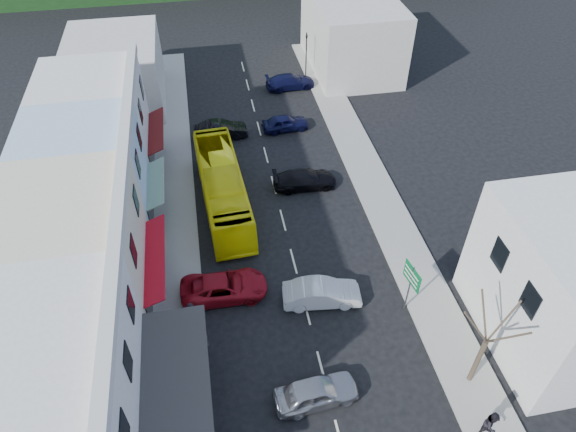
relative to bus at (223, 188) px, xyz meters
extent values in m
plane|color=black|center=(3.93, -10.44, -1.55)|extent=(120.00, 120.00, 0.00)
cube|color=gray|center=(-3.57, -0.44, -1.48)|extent=(3.00, 52.00, 0.15)
cube|color=gray|center=(11.43, -0.44, -1.48)|extent=(3.00, 52.00, 0.15)
cube|color=silver|center=(-8.57, -15.94, 2.45)|extent=(7.00, 9.00, 8.00)
cube|color=#5B1111|center=(-4.47, -15.94, 1.50)|extent=(1.30, 7.65, 0.08)
cube|color=beige|center=(-8.57, -7.44, 2.45)|extent=(7.00, 8.00, 8.00)
cube|color=#B10D1C|center=(-4.47, -7.44, 1.50)|extent=(1.30, 6.80, 0.08)
cube|color=#9FBAD3|center=(-8.57, -0.44, 2.45)|extent=(7.00, 6.00, 8.00)
cube|color=#195926|center=(-4.47, -0.44, 1.50)|extent=(1.30, 5.10, 0.08)
cube|color=silver|center=(-8.57, 6.06, 2.45)|extent=(7.00, 7.00, 8.00)
cube|color=#5B1111|center=(-4.47, 6.06, 1.50)|extent=(1.30, 5.95, 0.08)
cube|color=silver|center=(17.43, -14.44, 2.45)|extent=(8.00, 9.00, 8.00)
cube|color=#B7B2A8|center=(-8.07, 16.56, 1.45)|extent=(8.00, 10.00, 6.00)
cube|color=#B7B2A8|center=(14.93, 19.56, 1.95)|extent=(8.00, 12.00, 7.00)
imported|color=#FEF110|center=(0.00, 0.00, 0.00)|extent=(3.18, 11.73, 3.10)
imported|color=#A2A2A7|center=(3.23, -16.09, -0.85)|extent=(4.55, 2.20, 1.40)
imported|color=silver|center=(4.96, -9.98, -0.85)|extent=(4.57, 2.27, 1.40)
imported|color=maroon|center=(-0.74, -8.40, -0.85)|extent=(4.63, 1.97, 1.40)
imported|color=black|center=(6.22, 0.97, -0.85)|extent=(4.55, 1.96, 1.40)
imported|color=black|center=(6.16, 8.96, -0.85)|extent=(4.53, 2.14, 1.40)
imported|color=black|center=(0.55, 8.78, -0.85)|extent=(4.43, 1.87, 1.40)
imported|color=black|center=(7.98, 16.18, -0.85)|extent=(4.61, 2.13, 1.40)
imported|color=black|center=(-2.65, -10.36, -0.55)|extent=(0.47, 0.64, 1.70)
imported|color=black|center=(11.00, -19.42, -0.55)|extent=(0.80, 0.64, 1.70)
camera|label=1|loc=(-0.57, -28.66, 23.31)|focal=32.00mm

